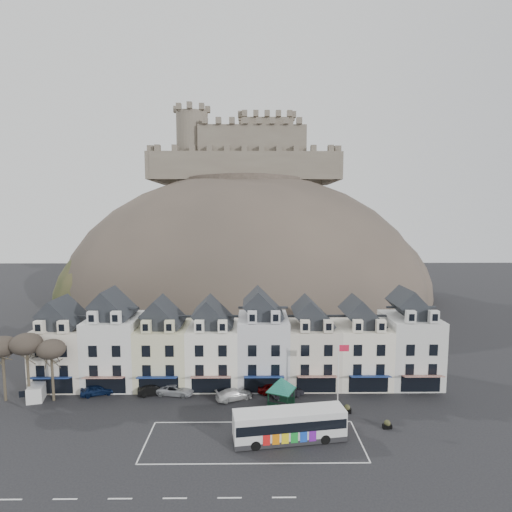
{
  "coord_description": "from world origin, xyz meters",
  "views": [
    {
      "loc": [
        1.85,
        -37.56,
        23.32
      ],
      "look_at": [
        2.51,
        24.0,
        16.75
      ],
      "focal_mm": 28.0,
      "sensor_mm": 36.0,
      "label": 1
    }
  ],
  "objects_px": {
    "car_white": "(234,394)",
    "car_charcoal": "(287,392)",
    "bus_shelter": "(281,384)",
    "white_van": "(38,390)",
    "car_navy": "(98,390)",
    "car_maroon": "(275,388)",
    "car_silver": "(176,389)",
    "flagpole": "(339,374)",
    "bus": "(289,424)",
    "car_black": "(154,389)",
    "red_buoy": "(334,417)"
  },
  "relations": [
    {
      "from": "car_white",
      "to": "car_charcoal",
      "type": "relative_size",
      "value": 1.12
    },
    {
      "from": "bus_shelter",
      "to": "white_van",
      "type": "xyz_separation_m",
      "value": [
        -30.8,
        2.88,
        -1.95
      ]
    },
    {
      "from": "car_navy",
      "to": "car_maroon",
      "type": "distance_m",
      "value": 22.89
    },
    {
      "from": "car_navy",
      "to": "car_white",
      "type": "bearing_deg",
      "value": -114.36
    },
    {
      "from": "car_silver",
      "to": "car_white",
      "type": "relative_size",
      "value": 1.01
    },
    {
      "from": "flagpole",
      "to": "car_white",
      "type": "bearing_deg",
      "value": 161.84
    },
    {
      "from": "car_navy",
      "to": "bus",
      "type": "bearing_deg",
      "value": -133.76
    },
    {
      "from": "flagpole",
      "to": "car_black",
      "type": "height_order",
      "value": "flagpole"
    },
    {
      "from": "car_silver",
      "to": "car_white",
      "type": "xyz_separation_m",
      "value": [
        7.63,
        -1.45,
        0.01
      ]
    },
    {
      "from": "car_maroon",
      "to": "bus_shelter",
      "type": "bearing_deg",
      "value": -160.63
    },
    {
      "from": "bus_shelter",
      "to": "red_buoy",
      "type": "relative_size",
      "value": 2.6
    },
    {
      "from": "flagpole",
      "to": "bus_shelter",
      "type": "bearing_deg",
      "value": 163.1
    },
    {
      "from": "bus_shelter",
      "to": "car_white",
      "type": "relative_size",
      "value": 1.14
    },
    {
      "from": "car_charcoal",
      "to": "flagpole",
      "type": "bearing_deg",
      "value": -154.54
    },
    {
      "from": "car_silver",
      "to": "car_navy",
      "type": "bearing_deg",
      "value": 99.73
    },
    {
      "from": "white_van",
      "to": "car_black",
      "type": "xyz_separation_m",
      "value": [
        14.6,
        0.63,
        -0.25
      ]
    },
    {
      "from": "car_white",
      "to": "car_maroon",
      "type": "distance_m",
      "value": 5.4
    },
    {
      "from": "red_buoy",
      "to": "car_charcoal",
      "type": "xyz_separation_m",
      "value": [
        -4.55,
        7.01,
        -0.36
      ]
    },
    {
      "from": "car_navy",
      "to": "flagpole",
      "type": "bearing_deg",
      "value": -120.03
    },
    {
      "from": "red_buoy",
      "to": "car_silver",
      "type": "xyz_separation_m",
      "value": [
        -18.97,
        7.91,
        -0.38
      ]
    },
    {
      "from": "bus",
      "to": "bus_shelter",
      "type": "bearing_deg",
      "value": 84.13
    },
    {
      "from": "car_silver",
      "to": "car_charcoal",
      "type": "bearing_deg",
      "value": -83.84
    },
    {
      "from": "white_van",
      "to": "car_navy",
      "type": "height_order",
      "value": "white_van"
    },
    {
      "from": "car_navy",
      "to": "bus_shelter",
      "type": "bearing_deg",
      "value": -118.17
    },
    {
      "from": "bus",
      "to": "car_black",
      "type": "relative_size",
      "value": 2.85
    },
    {
      "from": "bus",
      "to": "car_silver",
      "type": "distance_m",
      "value": 17.41
    },
    {
      "from": "red_buoy",
      "to": "car_silver",
      "type": "distance_m",
      "value": 20.56
    },
    {
      "from": "bus",
      "to": "car_black",
      "type": "xyz_separation_m",
      "value": [
        -16.5,
        10.64,
        -1.12
      ]
    },
    {
      "from": "white_van",
      "to": "car_charcoal",
      "type": "bearing_deg",
      "value": -15.34
    },
    {
      "from": "car_white",
      "to": "car_charcoal",
      "type": "distance_m",
      "value": 6.81
    },
    {
      "from": "bus",
      "to": "car_maroon",
      "type": "relative_size",
      "value": 2.73
    },
    {
      "from": "red_buoy",
      "to": "car_charcoal",
      "type": "height_order",
      "value": "red_buoy"
    },
    {
      "from": "car_black",
      "to": "car_maroon",
      "type": "relative_size",
      "value": 0.96
    },
    {
      "from": "car_navy",
      "to": "car_silver",
      "type": "height_order",
      "value": "car_navy"
    },
    {
      "from": "bus_shelter",
      "to": "car_silver",
      "type": "bearing_deg",
      "value": -169.91
    },
    {
      "from": "car_silver",
      "to": "bus",
      "type": "bearing_deg",
      "value": -118.01
    },
    {
      "from": "red_buoy",
      "to": "car_charcoal",
      "type": "distance_m",
      "value": 8.37
    },
    {
      "from": "bus_shelter",
      "to": "flagpole",
      "type": "relative_size",
      "value": 0.61
    },
    {
      "from": "red_buoy",
      "to": "flagpole",
      "type": "height_order",
      "value": "flagpole"
    },
    {
      "from": "red_buoy",
      "to": "car_maroon",
      "type": "distance_m",
      "value": 10.02
    },
    {
      "from": "bus_shelter",
      "to": "car_silver",
      "type": "height_order",
      "value": "bus_shelter"
    },
    {
      "from": "red_buoy",
      "to": "car_black",
      "type": "bearing_deg",
      "value": 159.99
    },
    {
      "from": "red_buoy",
      "to": "white_van",
      "type": "bearing_deg",
      "value": 168.66
    },
    {
      "from": "bus_shelter",
      "to": "red_buoy",
      "type": "distance_m",
      "value": 7.31
    },
    {
      "from": "white_van",
      "to": "car_white",
      "type": "xyz_separation_m",
      "value": [
        25.0,
        -0.82,
        -0.26
      ]
    },
    {
      "from": "flagpole",
      "to": "car_charcoal",
      "type": "distance_m",
      "value": 8.32
    },
    {
      "from": "bus_shelter",
      "to": "car_maroon",
      "type": "height_order",
      "value": "bus_shelter"
    },
    {
      "from": "car_navy",
      "to": "red_buoy",
      "type": "bearing_deg",
      "value": -124.93
    },
    {
      "from": "bus",
      "to": "flagpole",
      "type": "bearing_deg",
      "value": 31.5
    },
    {
      "from": "car_charcoal",
      "to": "red_buoy",
      "type": "bearing_deg",
      "value": -171.8
    }
  ]
}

